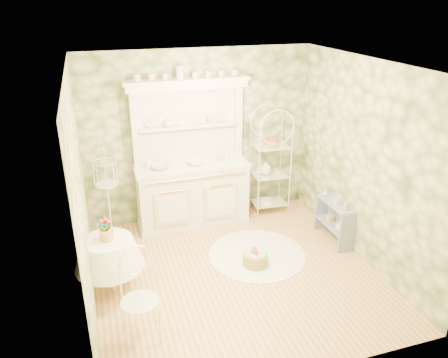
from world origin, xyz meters
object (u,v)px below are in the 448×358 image
object	(u,v)px
side_shelf	(334,223)
cafe_chair	(140,303)
kitchen_dresser	(191,156)
bakers_rack	(270,162)
round_table	(111,269)
birdcage_stand	(108,193)
floor_basket	(255,259)

from	to	relation	value
side_shelf	cafe_chair	distance (m)	3.23
kitchen_dresser	bakers_rack	world-z (taller)	kitchen_dresser
side_shelf	round_table	distance (m)	3.26
cafe_chair	birdcage_stand	world-z (taller)	birdcage_stand
floor_basket	bakers_rack	bearing A→B (deg)	61.11
kitchen_dresser	floor_basket	distance (m)	1.85
cafe_chair	floor_basket	bearing A→B (deg)	6.83
bakers_rack	side_shelf	distance (m)	1.45
side_shelf	round_table	xyz separation A→B (m)	(-3.25, -0.24, 0.02)
kitchen_dresser	floor_basket	xyz separation A→B (m)	(0.52, -1.44, -1.05)
side_shelf	cafe_chair	world-z (taller)	cafe_chair
round_table	birdcage_stand	xyz separation A→B (m)	(0.09, 1.24, 0.46)
cafe_chair	round_table	bearing A→B (deg)	83.48
round_table	bakers_rack	bearing A→B (deg)	27.91
birdcage_stand	floor_basket	bearing A→B (deg)	-35.44
floor_basket	round_table	bearing A→B (deg)	178.78
kitchen_dresser	round_table	world-z (taller)	kitchen_dresser
bakers_rack	birdcage_stand	xyz separation A→B (m)	(-2.62, -0.19, -0.12)
kitchen_dresser	birdcage_stand	world-z (taller)	kitchen_dresser
kitchen_dresser	bakers_rack	size ratio (longest dim) A/B	1.30
kitchen_dresser	birdcage_stand	bearing A→B (deg)	-173.32
round_table	cafe_chair	world-z (taller)	cafe_chair
side_shelf	birdcage_stand	world-z (taller)	birdcage_stand
bakers_rack	cafe_chair	world-z (taller)	bakers_rack
bakers_rack	birdcage_stand	bearing A→B (deg)	-172.50
bakers_rack	floor_basket	size ratio (longest dim) A/B	5.79
kitchen_dresser	cafe_chair	bearing A→B (deg)	-116.02
round_table	floor_basket	distance (m)	1.91
bakers_rack	floor_basket	distance (m)	1.86
kitchen_dresser	round_table	distance (m)	2.14
cafe_chair	floor_basket	distance (m)	1.90
round_table	cafe_chair	size ratio (longest dim) A/B	0.70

